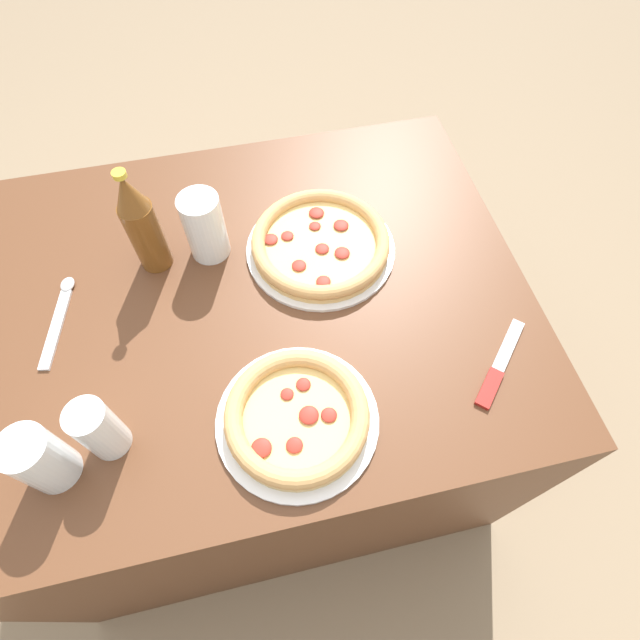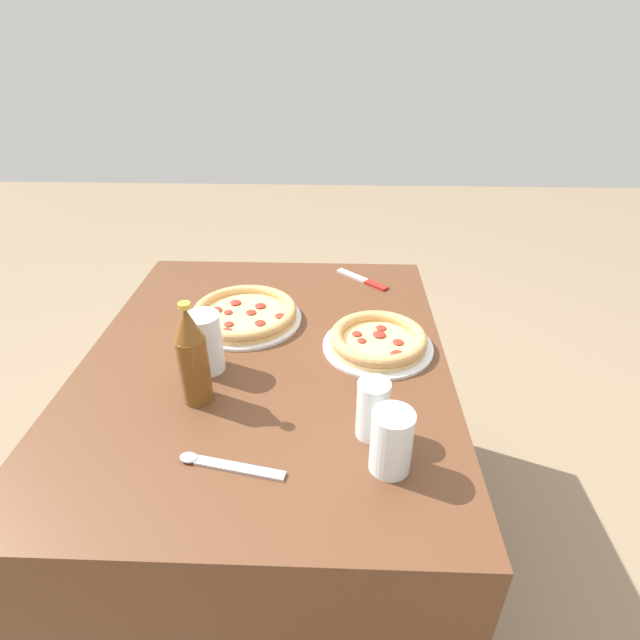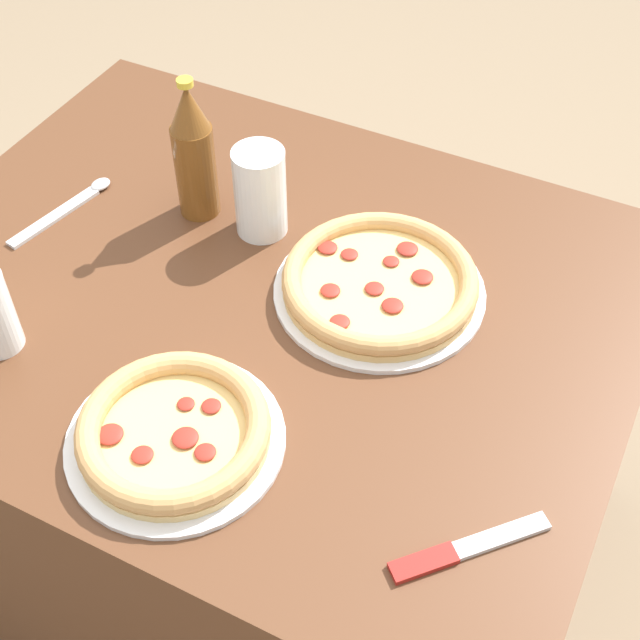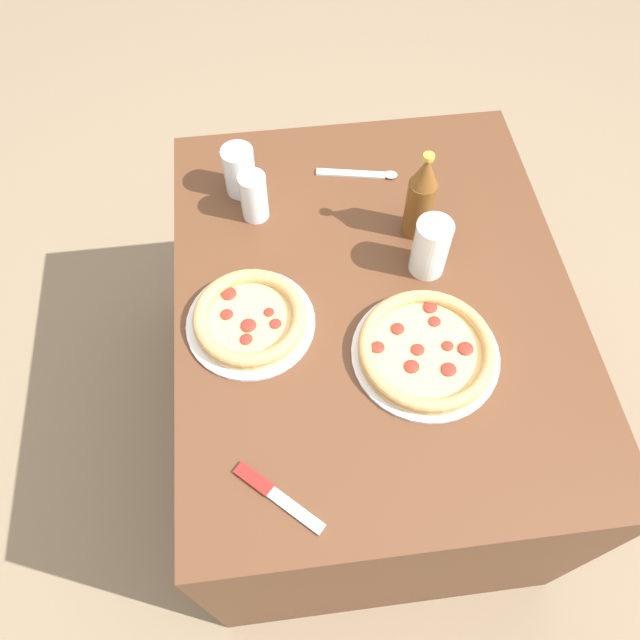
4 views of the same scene
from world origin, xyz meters
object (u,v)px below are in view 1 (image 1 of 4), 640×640
pizza_pepperoni (297,417)px  knife (499,366)px  glass_iced_tea (205,228)px  glass_lemonade (42,460)px  spoon (60,312)px  glass_orange_juice (100,430)px  pizza_veggie (320,244)px  beer_bottle (141,224)px

pizza_pepperoni → knife: pizza_pepperoni is taller
glass_iced_tea → glass_lemonade: 0.49m
pizza_pepperoni → spoon: bearing=142.1°
glass_lemonade → spoon: (-0.01, 0.30, -0.05)m
knife → pizza_pepperoni: bearing=-177.0°
glass_orange_juice → knife: 0.67m
pizza_pepperoni → pizza_veggie: pizza_pepperoni is taller
glass_iced_tea → knife: glass_iced_tea is taller
pizza_veggie → knife: pizza_veggie is taller
glass_lemonade → spoon: size_ratio=0.62×
pizza_pepperoni → knife: bearing=3.0°
glass_orange_juice → knife: (0.67, -0.01, -0.05)m
glass_iced_tea → knife: 0.61m
pizza_pepperoni → spoon: 0.50m
glass_orange_juice → beer_bottle: 0.38m
pizza_veggie → glass_lemonade: 0.61m
spoon → pizza_pepperoni: bearing=-37.9°
beer_bottle → spoon: size_ratio=1.17×
glass_iced_tea → glass_lemonade: (-0.28, -0.39, -0.01)m
pizza_veggie → glass_orange_juice: 0.53m
pizza_veggie → spoon: bearing=-175.4°
glass_iced_tea → glass_orange_juice: glass_iced_tea is taller
pizza_pepperoni → glass_lemonade: size_ratio=2.19×
spoon → glass_iced_tea: bearing=17.0°
knife → spoon: (-0.76, 0.29, 0.00)m
glass_iced_tea → knife: (0.47, -0.38, -0.06)m
pizza_veggie → pizza_pepperoni: bearing=-108.7°
pizza_veggie → glass_orange_juice: bearing=-142.9°
pizza_pepperoni → knife: 0.37m
pizza_veggie → spoon: 0.52m
glass_lemonade → beer_bottle: bearing=65.7°
beer_bottle → glass_lemonade: bearing=-114.3°
pizza_pepperoni → glass_lemonade: glass_lemonade is taller
pizza_pepperoni → glass_lemonade: bearing=179.4°
knife → spoon: spoon is taller
glass_lemonade → pizza_pepperoni: bearing=-0.6°
glass_lemonade → knife: bearing=1.2°
glass_iced_tea → spoon: bearing=-163.0°
pizza_pepperoni → glass_orange_juice: 0.30m
beer_bottle → spoon: bearing=-155.1°
beer_bottle → knife: bearing=-33.0°
beer_bottle → pizza_pepperoni: bearing=-62.1°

